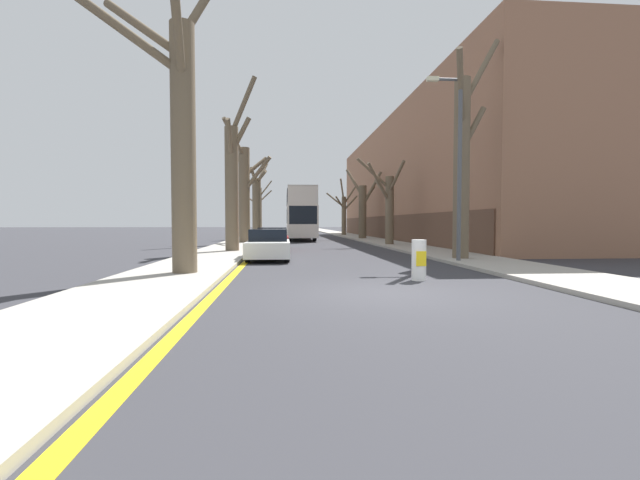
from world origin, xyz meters
TOP-DOWN VIEW (x-y plane):
  - ground_plane at (0.00, 0.00)m, footprint 300.00×300.00m
  - sidewalk_left at (-5.52, 50.00)m, footprint 3.03×120.00m
  - sidewalk_right at (5.52, 50.00)m, footprint 3.03×120.00m
  - building_facade_right at (12.02, 30.96)m, footprint 10.08×45.29m
  - kerb_line_stripe at (-3.83, 50.00)m, footprint 0.24×120.00m
  - street_tree_left_0 at (-5.30, 3.44)m, footprint 3.50×2.88m
  - street_tree_left_1 at (-4.95, 13.39)m, footprint 1.78×1.88m
  - street_tree_left_2 at (-5.19, 22.91)m, footprint 3.47×3.67m
  - street_tree_left_3 at (-4.89, 32.90)m, footprint 1.63×4.08m
  - street_tree_left_4 at (-5.19, 43.45)m, footprint 3.37×3.42m
  - street_tree_right_0 at (5.04, 7.72)m, footprint 3.09×3.05m
  - street_tree_right_1 at (4.81, 19.36)m, footprint 2.89×3.69m
  - street_tree_right_2 at (5.23, 30.81)m, footprint 3.13×3.06m
  - street_tree_right_3 at (4.96, 41.95)m, footprint 3.79×2.28m
  - double_decker_bus at (-0.74, 30.54)m, footprint 2.52×11.64m
  - parked_car_0 at (-2.94, 9.05)m, footprint 1.79×4.13m
  - parked_car_1 at (-2.94, 15.39)m, footprint 1.82×4.11m
  - lamp_post at (4.35, 6.64)m, footprint 1.40×0.20m
  - traffic_bollard at (1.40, 2.03)m, footprint 0.40×0.41m

SIDE VIEW (x-z plane):
  - ground_plane at x=0.00m, z-range 0.00..0.00m
  - kerb_line_stripe at x=-3.83m, z-range 0.00..0.01m
  - sidewalk_left at x=-5.52m, z-range 0.00..0.12m
  - sidewalk_right at x=5.52m, z-range 0.00..0.12m
  - traffic_bollard at x=1.40m, z-range 0.00..1.12m
  - parked_car_1 at x=-2.94m, z-range -0.03..1.28m
  - parked_car_0 at x=-2.94m, z-range -0.03..1.28m
  - double_decker_bus at x=-0.74m, z-range 0.30..4.92m
  - street_tree_right_1 at x=4.81m, z-range -0.15..5.83m
  - street_tree_right_3 at x=4.96m, z-range -0.48..6.32m
  - street_tree_right_2 at x=5.23m, z-range -0.42..6.40m
  - street_tree_left_4 at x=-5.19m, z-range -0.06..6.74m
  - street_tree_left_3 at x=-4.89m, z-range -0.46..7.23m
  - street_tree_left_1 at x=-4.95m, z-range -0.84..8.24m
  - street_tree_left_2 at x=-5.19m, z-range -0.43..8.49m
  - lamp_post at x=4.35m, z-range 0.45..7.64m
  - street_tree_right_0 at x=5.04m, z-range -0.56..8.83m
  - street_tree_left_0 at x=-5.30m, z-range -0.10..8.48m
  - building_facade_right at x=12.02m, z-range -0.01..11.02m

